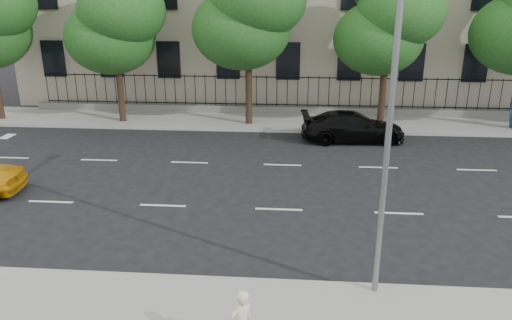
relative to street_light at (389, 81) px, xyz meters
The scene contains 9 objects.
ground 5.99m from the street_light, 144.73° to the left, with size 120.00×120.00×0.00m, color black.
far_sidewalk 16.75m from the street_light, 99.01° to the left, with size 60.00×4.00×0.15m, color gray.
lane_markings 8.67m from the street_light, 110.98° to the left, with size 49.60×4.62×0.01m, color silver, non-canonical shape.
iron_fence 18.21m from the street_light, 98.14° to the left, with size 30.00×0.50×2.20m.
street_light is the anchor object (origin of this frame).
tree_b 18.99m from the street_light, 127.15° to the left, with size 5.53×5.12×8.97m.
tree_c 15.82m from the street_light, 106.43° to the left, with size 5.89×5.50×9.80m.
tree_d 15.36m from the street_light, 80.48° to the left, with size 5.34×4.94×8.84m.
black_sedan 13.35m from the street_light, 86.40° to the left, with size 2.02×4.97×1.44m, color black.
Camera 1 is at (0.44, -12.93, 7.10)m, focal length 35.00 mm.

